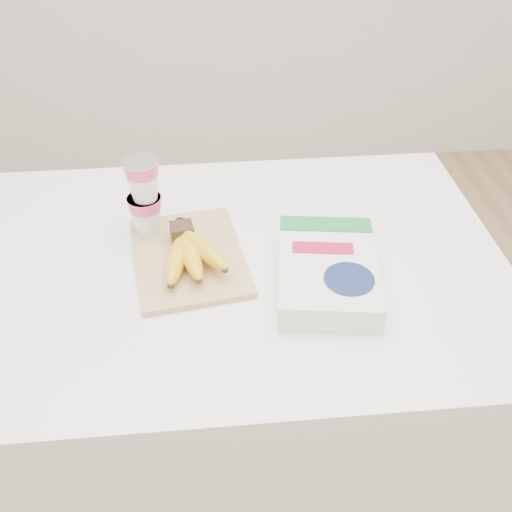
% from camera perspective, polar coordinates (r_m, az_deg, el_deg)
% --- Properties ---
extents(room, '(4.00, 4.00, 4.00)m').
position_cam_1_polar(room, '(0.99, -4.96, 19.12)').
color(room, tan).
rests_on(room, ground).
extents(table, '(1.22, 0.82, 0.92)m').
position_cam_1_polar(table, '(1.54, -3.09, -13.64)').
color(table, white).
rests_on(table, ground).
extents(cutting_board, '(0.27, 0.33, 0.02)m').
position_cam_1_polar(cutting_board, '(1.21, -6.72, -0.07)').
color(cutting_board, tan).
rests_on(cutting_board, table).
extents(bananas, '(0.14, 0.20, 0.06)m').
position_cam_1_polar(bananas, '(1.17, -6.68, 0.34)').
color(bananas, '#382816').
rests_on(bananas, cutting_board).
extents(yogurt_stack, '(0.08, 0.08, 0.18)m').
position_cam_1_polar(yogurt_stack, '(1.23, -11.12, 6.03)').
color(yogurt_stack, white).
rests_on(yogurt_stack, cutting_board).
extents(cereal_box, '(0.23, 0.31, 0.06)m').
position_cam_1_polar(cereal_box, '(1.14, 7.15, -1.51)').
color(cereal_box, white).
rests_on(cereal_box, table).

